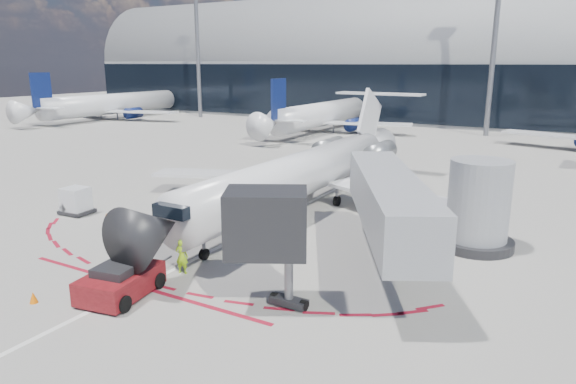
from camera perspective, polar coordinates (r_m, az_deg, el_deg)
The scene contains 15 objects.
ground at distance 32.65m, azimuth -1.66°, elevation -3.15°, with size 260.00×260.00×0.00m, color slate.
apron_centerline at distance 34.29m, azimuth 0.08°, elevation -2.28°, with size 0.25×40.00×0.01m, color silver.
apron_stop_bar at distance 24.22m, azimuth -16.20°, elevation -10.06°, with size 14.00×0.25×0.01m, color maroon.
terminal_building at distance 92.99m, azimuth 20.19°, elevation 12.58°, with size 150.00×24.15×24.00m.
jet_bridge at distance 25.34m, azimuth 13.84°, elevation -1.60°, with size 10.03×15.20×4.90m.
light_mast_west at distance 96.57m, azimuth -10.01°, elevation 15.60°, with size 0.70×0.70×25.00m, color slate.
light_mast_centre at distance 75.48m, azimuth 21.96°, elevation 15.29°, with size 0.70×0.70×25.00m, color slate.
regional_jet at distance 34.88m, azimuth 2.14°, elevation 2.34°, with size 24.93×30.74×7.70m.
pushback_tug at distance 23.31m, azimuth -18.13°, elevation -9.47°, with size 2.89×5.73×1.46m.
ramp_worker at distance 24.89m, azimuth -11.72°, elevation -7.02°, with size 0.62×0.41×1.69m, color #ACEE19.
uld_container at distance 36.52m, azimuth -22.50°, elevation -0.93°, with size 2.02×1.76×1.78m.
safety_cone_left at distance 34.27m, azimuth -19.52°, elevation -2.68°, with size 0.39×0.39×0.54m, color orange.
safety_cone_right at distance 24.21m, azimuth -26.44°, elevation -10.44°, with size 0.35×0.35×0.48m, color orange.
bg_airliner_0 at distance 97.49m, azimuth -19.05°, elevation 10.74°, with size 32.04×33.92×10.36m, color silver, non-canonical shape.
bg_airliner_1 at distance 75.56m, azimuth 4.08°, elevation 10.48°, with size 30.42×32.21×9.84m, color silver, non-canonical shape.
Camera 1 is at (16.29, -26.57, 9.71)m, focal length 32.00 mm.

